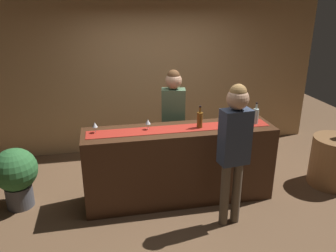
{
  "coord_description": "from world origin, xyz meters",
  "views": [
    {
      "loc": [
        -0.97,
        -3.97,
        2.61
      ],
      "look_at": [
        -0.16,
        0.0,
        1.09
      ],
      "focal_mm": 35.83,
      "sensor_mm": 36.0,
      "label": 1
    }
  ],
  "objects_px": {
    "customer_sipping": "(235,141)",
    "wine_bottle_amber": "(200,120)",
    "wine_glass_near_customer": "(95,125)",
    "wine_glass_mid_counter": "(148,122)",
    "round_side_table": "(334,161)",
    "wine_bottle_clear": "(256,116)",
    "wine_bottle_green": "(242,117)",
    "potted_plant_tall": "(16,174)",
    "bartender": "(173,114)"
  },
  "relations": [
    {
      "from": "customer_sipping",
      "to": "wine_bottle_amber",
      "type": "bearing_deg",
      "value": 101.95
    },
    {
      "from": "wine_glass_near_customer",
      "to": "wine_glass_mid_counter",
      "type": "xyz_separation_m",
      "value": [
        0.67,
        -0.02,
        0.0
      ]
    },
    {
      "from": "wine_bottle_amber",
      "to": "round_side_table",
      "type": "bearing_deg",
      "value": -1.66
    },
    {
      "from": "wine_glass_mid_counter",
      "to": "customer_sipping",
      "type": "relative_size",
      "value": 0.08
    },
    {
      "from": "wine_bottle_clear",
      "to": "wine_glass_near_customer",
      "type": "distance_m",
      "value": 2.13
    },
    {
      "from": "wine_bottle_clear",
      "to": "wine_glass_near_customer",
      "type": "bearing_deg",
      "value": 177.69
    },
    {
      "from": "wine_bottle_green",
      "to": "wine_glass_mid_counter",
      "type": "xyz_separation_m",
      "value": [
        -1.27,
        0.06,
        -0.01
      ]
    },
    {
      "from": "wine_glass_near_customer",
      "to": "potted_plant_tall",
      "type": "xyz_separation_m",
      "value": [
        -1.06,
        0.17,
        -0.67
      ]
    },
    {
      "from": "bartender",
      "to": "round_side_table",
      "type": "bearing_deg",
      "value": 175.73
    },
    {
      "from": "customer_sipping",
      "to": "potted_plant_tall",
      "type": "xyz_separation_m",
      "value": [
        -2.63,
        0.9,
        -0.63
      ]
    },
    {
      "from": "wine_bottle_green",
      "to": "wine_glass_near_customer",
      "type": "relative_size",
      "value": 2.1
    },
    {
      "from": "wine_bottle_amber",
      "to": "potted_plant_tall",
      "type": "relative_size",
      "value": 0.36
    },
    {
      "from": "wine_glass_near_customer",
      "to": "customer_sipping",
      "type": "xyz_separation_m",
      "value": [
        1.57,
        -0.74,
        -0.04
      ]
    },
    {
      "from": "wine_bottle_green",
      "to": "round_side_table",
      "type": "height_order",
      "value": "wine_bottle_green"
    },
    {
      "from": "bartender",
      "to": "potted_plant_tall",
      "type": "xyz_separation_m",
      "value": [
        -2.19,
        -0.35,
        -0.58
      ]
    },
    {
      "from": "bartender",
      "to": "potted_plant_tall",
      "type": "height_order",
      "value": "bartender"
    },
    {
      "from": "wine_glass_mid_counter",
      "to": "wine_bottle_green",
      "type": "bearing_deg",
      "value": -2.74
    },
    {
      "from": "customer_sipping",
      "to": "wine_glass_mid_counter",
      "type": "bearing_deg",
      "value": 134.55
    },
    {
      "from": "wine_bottle_green",
      "to": "bartender",
      "type": "bearing_deg",
      "value": 143.91
    },
    {
      "from": "wine_glass_mid_counter",
      "to": "wine_bottle_amber",
      "type": "bearing_deg",
      "value": -5.48
    },
    {
      "from": "wine_bottle_green",
      "to": "potted_plant_tall",
      "type": "distance_m",
      "value": 3.09
    },
    {
      "from": "wine_glass_mid_counter",
      "to": "round_side_table",
      "type": "height_order",
      "value": "wine_glass_mid_counter"
    },
    {
      "from": "wine_bottle_green",
      "to": "bartender",
      "type": "xyz_separation_m",
      "value": [
        -0.81,
        0.59,
        -0.1
      ]
    },
    {
      "from": "wine_bottle_clear",
      "to": "wine_glass_near_customer",
      "type": "xyz_separation_m",
      "value": [
        -2.13,
        0.09,
        -0.01
      ]
    },
    {
      "from": "wine_bottle_green",
      "to": "round_side_table",
      "type": "bearing_deg",
      "value": -2.48
    },
    {
      "from": "wine_bottle_amber",
      "to": "wine_bottle_clear",
      "type": "height_order",
      "value": "same"
    },
    {
      "from": "wine_bottle_amber",
      "to": "potted_plant_tall",
      "type": "height_order",
      "value": "wine_bottle_amber"
    },
    {
      "from": "wine_bottle_amber",
      "to": "wine_glass_near_customer",
      "type": "relative_size",
      "value": 2.1
    },
    {
      "from": "wine_bottle_green",
      "to": "wine_bottle_amber",
      "type": "height_order",
      "value": "same"
    },
    {
      "from": "wine_bottle_clear",
      "to": "wine_glass_mid_counter",
      "type": "xyz_separation_m",
      "value": [
        -1.46,
        0.07,
        -0.01
      ]
    },
    {
      "from": "wine_bottle_amber",
      "to": "wine_glass_mid_counter",
      "type": "height_order",
      "value": "wine_bottle_amber"
    },
    {
      "from": "wine_bottle_amber",
      "to": "customer_sipping",
      "type": "xyz_separation_m",
      "value": [
        0.22,
        -0.65,
        -0.05
      ]
    },
    {
      "from": "wine_bottle_amber",
      "to": "wine_bottle_clear",
      "type": "xyz_separation_m",
      "value": [
        0.78,
        -0.0,
        0.0
      ]
    },
    {
      "from": "bartender",
      "to": "round_side_table",
      "type": "distance_m",
      "value": 2.5
    },
    {
      "from": "bartender",
      "to": "wine_glass_mid_counter",
      "type": "bearing_deg",
      "value": 61.24
    },
    {
      "from": "wine_bottle_green",
      "to": "customer_sipping",
      "type": "distance_m",
      "value": 0.76
    },
    {
      "from": "bartender",
      "to": "round_side_table",
      "type": "height_order",
      "value": "bartender"
    },
    {
      "from": "bartender",
      "to": "wine_bottle_green",
      "type": "bearing_deg",
      "value": 155.54
    },
    {
      "from": "bartender",
      "to": "wine_bottle_clear",
      "type": "bearing_deg",
      "value": 160.86
    },
    {
      "from": "wine_bottle_amber",
      "to": "customer_sipping",
      "type": "relative_size",
      "value": 0.17
    },
    {
      "from": "wine_bottle_clear",
      "to": "round_side_table",
      "type": "distance_m",
      "value": 1.52
    },
    {
      "from": "wine_glass_near_customer",
      "to": "wine_bottle_amber",
      "type": "bearing_deg",
      "value": -3.6
    },
    {
      "from": "wine_glass_mid_counter",
      "to": "bartender",
      "type": "height_order",
      "value": "bartender"
    },
    {
      "from": "potted_plant_tall",
      "to": "customer_sipping",
      "type": "bearing_deg",
      "value": -18.98
    },
    {
      "from": "wine_bottle_green",
      "to": "potted_plant_tall",
      "type": "xyz_separation_m",
      "value": [
        -3.0,
        0.25,
        -0.67
      ]
    },
    {
      "from": "wine_bottle_clear",
      "to": "bartender",
      "type": "xyz_separation_m",
      "value": [
        -1.01,
        0.6,
        -0.1
      ]
    },
    {
      "from": "wine_bottle_clear",
      "to": "round_side_table",
      "type": "relative_size",
      "value": 0.41
    },
    {
      "from": "potted_plant_tall",
      "to": "wine_bottle_amber",
      "type": "bearing_deg",
      "value": -5.97
    },
    {
      "from": "wine_bottle_clear",
      "to": "wine_glass_near_customer",
      "type": "height_order",
      "value": "wine_bottle_clear"
    },
    {
      "from": "wine_bottle_amber",
      "to": "customer_sipping",
      "type": "bearing_deg",
      "value": -71.27
    }
  ]
}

